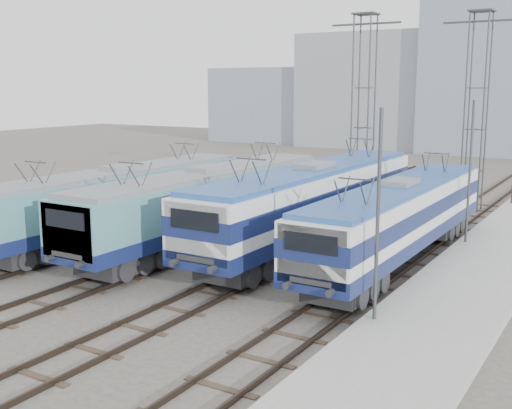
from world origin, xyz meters
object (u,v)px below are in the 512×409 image
(catenary_tower_east, at_px, (476,102))
(mast_mid, at_px, (469,176))
(mast_front, at_px, (378,221))
(locomotive_center_left, at_px, (206,200))
(locomotive_far_right, at_px, (398,215))
(locomotive_center_right, at_px, (312,198))
(locomotive_far_left, at_px, (119,197))
(catenary_tower_west, at_px, (363,102))

(catenary_tower_east, height_order, mast_mid, catenary_tower_east)
(mast_front, distance_m, mast_mid, 12.00)
(locomotive_center_left, relative_size, catenary_tower_east, 1.49)
(mast_front, bearing_deg, locomotive_far_right, 103.84)
(mast_mid, bearing_deg, mast_front, -90.00)
(locomotive_center_left, distance_m, mast_mid, 12.48)
(locomotive_center_right, relative_size, catenary_tower_east, 1.57)
(locomotive_far_left, distance_m, mast_mid, 17.01)
(locomotive_far_left, height_order, mast_mid, mast_mid)
(catenary_tower_east, distance_m, mast_front, 22.32)
(locomotive_far_right, bearing_deg, catenary_tower_west, 118.39)
(locomotive_center_left, bearing_deg, locomotive_far_right, 9.68)
(catenary_tower_east, height_order, mast_front, catenary_tower_east)
(catenary_tower_west, distance_m, catenary_tower_east, 6.80)
(locomotive_center_right, height_order, catenary_tower_west, catenary_tower_west)
(catenary_tower_west, bearing_deg, locomotive_far_left, -113.94)
(locomotive_center_left, bearing_deg, locomotive_center_right, 27.19)
(locomotive_far_left, height_order, locomotive_center_right, locomotive_center_right)
(locomotive_far_left, relative_size, locomotive_center_left, 0.97)
(locomotive_center_right, height_order, locomotive_far_right, locomotive_center_right)
(locomotive_far_left, bearing_deg, locomotive_center_right, 21.20)
(mast_mid, bearing_deg, catenary_tower_west, 137.07)
(locomotive_far_left, distance_m, locomotive_far_right, 13.77)
(mast_mid, bearing_deg, locomotive_center_left, -150.95)
(locomotive_center_left, xyz_separation_m, catenary_tower_east, (8.75, 16.03, 4.41))
(locomotive_center_left, bearing_deg, locomotive_far_left, -165.32)
(catenary_tower_west, height_order, catenary_tower_east, same)
(locomotive_far_right, height_order, catenary_tower_west, catenary_tower_west)
(locomotive_far_right, xyz_separation_m, catenary_tower_east, (-0.25, 14.49, 4.45))
(locomotive_far_right, height_order, catenary_tower_east, catenary_tower_east)
(locomotive_far_left, bearing_deg, catenary_tower_east, 52.40)
(locomotive_far_left, xyz_separation_m, mast_front, (15.35, -4.79, 1.33))
(locomotive_center_right, xyz_separation_m, mast_front, (6.35, -8.29, 1.10))
(locomotive_center_left, distance_m, locomotive_center_right, 5.06)
(locomotive_center_right, bearing_deg, mast_front, -52.53)
(locomotive_far_right, bearing_deg, catenary_tower_east, 90.99)
(catenary_tower_east, bearing_deg, locomotive_center_left, -118.63)
(locomotive_center_right, relative_size, mast_front, 2.70)
(locomotive_center_right, relative_size, mast_mid, 2.70)
(mast_mid, bearing_deg, locomotive_center_right, -149.68)
(locomotive_center_left, height_order, locomotive_far_right, locomotive_center_left)
(locomotive_center_right, distance_m, mast_mid, 7.44)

